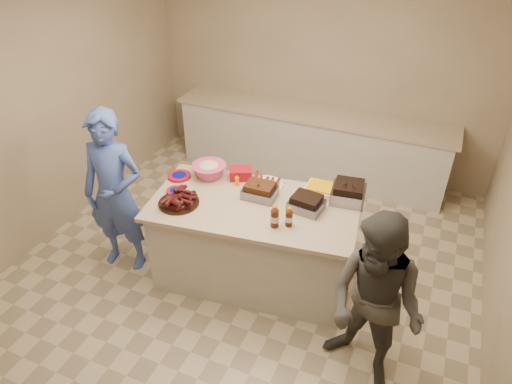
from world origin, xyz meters
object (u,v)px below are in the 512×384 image
at_px(roasting_pan, 347,200).
at_px(plastic_cup, 199,178).
at_px(island, 254,276).
at_px(guest_blue, 128,260).
at_px(coleslaw_bowl, 210,177).
at_px(bbq_bottle_b, 289,225).
at_px(rib_platter, 179,204).
at_px(guest_gray, 361,371).
at_px(bbq_bottle_a, 274,226).
at_px(mustard_bottle, 237,185).

distance_m(roasting_pan, plastic_cup, 1.45).
relative_size(island, guest_blue, 1.11).
height_order(coleslaw_bowl, bbq_bottle_b, coleslaw_bowl).
relative_size(island, rib_platter, 5.04).
relative_size(rib_platter, guest_gray, 0.24).
bearing_deg(island, rib_platter, -164.89).
xyz_separation_m(island, bbq_bottle_a, (0.29, -0.23, 0.89)).
bearing_deg(mustard_bottle, rib_platter, -125.85).
bearing_deg(plastic_cup, mustard_bottle, 3.48).
bearing_deg(plastic_cup, guest_blue, -141.31).
height_order(island, bbq_bottle_a, bbq_bottle_a).
bearing_deg(mustard_bottle, island, -39.55).
distance_m(island, coleslaw_bowl, 1.10).
bearing_deg(guest_gray, island, 175.48).
relative_size(island, mustard_bottle, 16.22).
distance_m(rib_platter, plastic_cup, 0.47).
bearing_deg(bbq_bottle_b, roasting_pan, 57.47).
distance_m(island, bbq_bottle_b, 0.99).
xyz_separation_m(bbq_bottle_a, guest_blue, (-1.60, -0.08, -0.89)).
xyz_separation_m(island, rib_platter, (-0.63, -0.26, 0.89)).
relative_size(rib_platter, plastic_cup, 3.97).
bearing_deg(bbq_bottle_b, bbq_bottle_a, -151.33).
distance_m(rib_platter, bbq_bottle_a, 0.92).
bearing_deg(rib_platter, mustard_bottle, 54.15).
bearing_deg(bbq_bottle_b, guest_blue, -175.37).
height_order(roasting_pan, coleslaw_bowl, coleslaw_bowl).
xyz_separation_m(island, coleslaw_bowl, (-0.59, 0.26, 0.89)).
bearing_deg(coleslaw_bowl, bbq_bottle_b, -23.53).
bearing_deg(island, guest_blue, -174.33).
bearing_deg(bbq_bottle_b, guest_gray, -30.18).
bearing_deg(coleslaw_bowl, island, -23.64).
bearing_deg(guest_gray, mustard_bottle, 173.17).
bearing_deg(mustard_bottle, roasting_pan, 9.61).
xyz_separation_m(rib_platter, guest_gray, (1.86, -0.40, -0.89)).
relative_size(bbq_bottle_b, plastic_cup, 1.95).
distance_m(bbq_bottle_a, guest_blue, 1.83).
bearing_deg(mustard_bottle, bbq_bottle_b, -30.65).
bearing_deg(plastic_cup, roasting_pan, 7.92).
height_order(roasting_pan, bbq_bottle_b, bbq_bottle_b).
relative_size(roasting_pan, coleslaw_bowl, 0.89).
relative_size(rib_platter, guest_blue, 0.22).
relative_size(coleslaw_bowl, guest_blue, 0.20).
xyz_separation_m(roasting_pan, mustard_bottle, (-1.03, -0.18, 0.00)).
relative_size(rib_platter, bbq_bottle_a, 1.80).
distance_m(bbq_bottle_a, plastic_cup, 1.05).
height_order(mustard_bottle, guest_blue, mustard_bottle).
xyz_separation_m(coleslaw_bowl, bbq_bottle_b, (0.99, -0.43, 0.00)).
xyz_separation_m(rib_platter, roasting_pan, (1.39, 0.66, 0.00)).
distance_m(island, mustard_bottle, 0.95).
relative_size(coleslaw_bowl, plastic_cup, 3.61).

